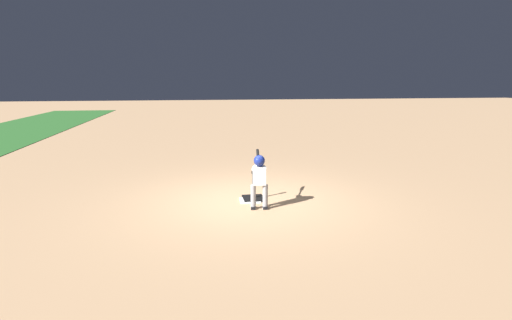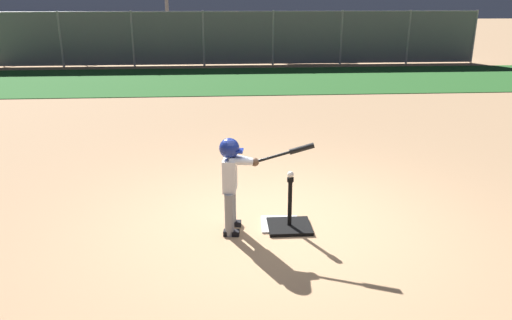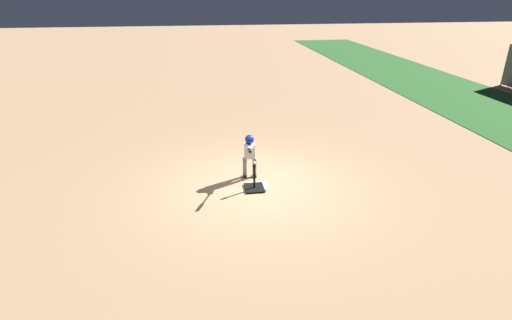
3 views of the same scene
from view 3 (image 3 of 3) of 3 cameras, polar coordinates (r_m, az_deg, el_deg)
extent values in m
plane|color=tan|center=(9.63, 0.30, -3.80)|extent=(90.00, 90.00, 0.00)
cylinder|color=#9E9EA3|center=(23.16, 32.11, 11.45)|extent=(0.08, 0.08, 1.97)
cube|color=white|center=(9.62, 0.19, -3.76)|extent=(0.46, 0.46, 0.02)
cube|color=black|center=(9.52, -0.24, -4.00)|extent=(0.50, 0.45, 0.04)
cylinder|color=black|center=(9.39, -0.24, -2.42)|extent=(0.05, 0.05, 0.54)
cylinder|color=black|center=(9.27, -0.24, -0.77)|extent=(0.08, 0.08, 0.05)
cylinder|color=gray|center=(10.03, -0.21, -1.03)|extent=(0.12, 0.12, 0.51)
cube|color=black|center=(10.11, -0.21, -2.23)|extent=(0.19, 0.11, 0.06)
cylinder|color=gray|center=(10.03, -1.59, -1.05)|extent=(0.12, 0.12, 0.51)
cube|color=black|center=(10.11, -1.58, -2.24)|extent=(0.19, 0.11, 0.06)
cube|color=silver|center=(9.86, -0.92, 1.29)|extent=(0.17, 0.28, 0.37)
sphere|color=brown|center=(9.75, -0.93, 2.91)|extent=(0.19, 0.19, 0.19)
sphere|color=navy|center=(9.75, -0.93, 2.97)|extent=(0.23, 0.23, 0.23)
cube|color=navy|center=(9.67, -0.92, 2.62)|extent=(0.13, 0.18, 0.01)
cylinder|color=silver|center=(9.66, -0.67, 1.92)|extent=(0.31, 0.19, 0.11)
cylinder|color=silver|center=(9.66, -1.17, 1.91)|extent=(0.31, 0.13, 0.11)
sphere|color=brown|center=(9.54, -0.91, 1.51)|extent=(0.10, 0.10, 0.10)
cylinder|color=black|center=(9.21, -0.89, 1.36)|extent=(0.64, 0.11, 0.23)
cylinder|color=black|center=(9.00, -0.88, 1.26)|extent=(0.29, 0.10, 0.14)
cylinder|color=black|center=(9.56, -0.91, 1.52)|extent=(0.03, 0.05, 0.05)
sphere|color=white|center=(9.24, -0.24, -0.42)|extent=(0.07, 0.07, 0.07)
camera|label=1|loc=(16.98, -0.06, 17.21)|focal=28.00mm
camera|label=2|loc=(10.12, -32.37, 9.81)|focal=35.00mm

